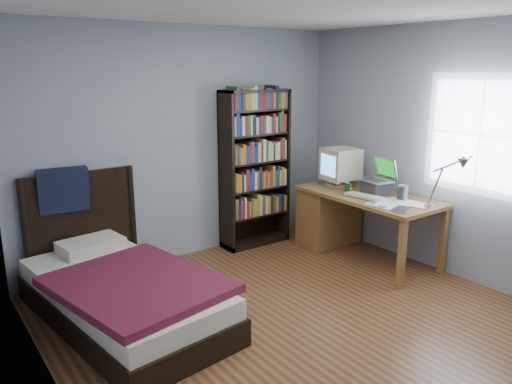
% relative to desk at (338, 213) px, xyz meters
% --- Properties ---
extents(room, '(4.20, 4.24, 2.50)m').
position_rel_desk_xyz_m(room, '(-1.48, -1.28, 0.84)').
color(room, '#4D3116').
rests_on(room, ground).
extents(desk, '(0.75, 1.59, 0.73)m').
position_rel_desk_xyz_m(desk, '(0.00, 0.00, 0.00)').
color(desk, brown).
rests_on(desk, floor).
extents(crt_monitor, '(0.43, 0.40, 0.44)m').
position_rel_desk_xyz_m(crt_monitor, '(0.04, 0.04, 0.56)').
color(crt_monitor, beige).
rests_on(crt_monitor, desk).
extents(laptop, '(0.35, 0.35, 0.39)m').
position_rel_desk_xyz_m(laptop, '(0.07, -0.49, 0.42)').
color(laptop, '#2D2D30').
rests_on(laptop, desk).
extents(desk_lamp, '(0.22, 0.49, 0.58)m').
position_rel_desk_xyz_m(desk_lamp, '(-0.03, -1.48, 0.78)').
color(desk_lamp, '#99999E').
rests_on(desk_lamp, desk).
extents(keyboard, '(0.24, 0.45, 0.04)m').
position_rel_desk_xyz_m(keyboard, '(-0.13, -0.52, 0.33)').
color(keyboard, beige).
rests_on(keyboard, desk).
extents(speaker, '(0.10, 0.10, 0.16)m').
position_rel_desk_xyz_m(speaker, '(0.10, -0.82, 0.39)').
color(speaker, gray).
rests_on(speaker, desk).
extents(soda_can, '(0.06, 0.06, 0.11)m').
position_rel_desk_xyz_m(soda_can, '(-0.12, -0.25, 0.37)').
color(soda_can, '#063216').
rests_on(soda_can, desk).
extents(mouse, '(0.06, 0.11, 0.04)m').
position_rel_desk_xyz_m(mouse, '(-0.03, -0.17, 0.33)').
color(mouse, silver).
rests_on(mouse, desk).
extents(phone_silver, '(0.08, 0.11, 0.02)m').
position_rel_desk_xyz_m(phone_silver, '(-0.26, -0.72, 0.33)').
color(phone_silver, silver).
rests_on(phone_silver, desk).
extents(phone_grey, '(0.05, 0.09, 0.02)m').
position_rel_desk_xyz_m(phone_grey, '(-0.29, -0.88, 0.32)').
color(phone_grey, gray).
rests_on(phone_grey, desk).
extents(external_drive, '(0.16, 0.16, 0.03)m').
position_rel_desk_xyz_m(external_drive, '(-0.23, -1.07, 0.33)').
color(external_drive, gray).
rests_on(external_drive, desk).
extents(bookshelf, '(0.82, 0.30, 1.82)m').
position_rel_desk_xyz_m(bookshelf, '(-0.71, 0.66, 0.50)').
color(bookshelf, black).
rests_on(bookshelf, floor).
extents(bed, '(1.32, 2.16, 1.16)m').
position_rel_desk_xyz_m(bed, '(-2.70, -0.14, -0.16)').
color(bed, black).
rests_on(bed, floor).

